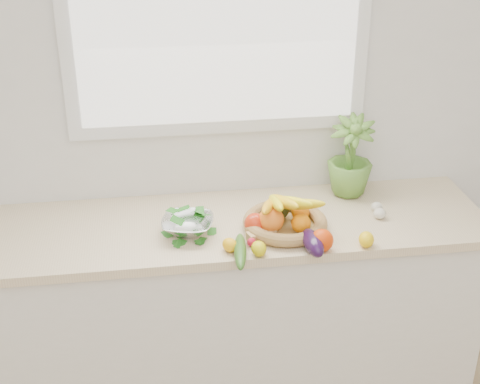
{
  "coord_description": "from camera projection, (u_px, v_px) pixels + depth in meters",
  "views": [
    {
      "loc": [
        -0.3,
        -0.52,
        2.3
      ],
      "look_at": [
        0.05,
        1.93,
        1.05
      ],
      "focal_mm": 50.0,
      "sensor_mm": 36.0,
      "label": 1
    }
  ],
  "objects": [
    {
      "name": "ginger",
      "position": [
        261.0,
        235.0,
        2.72
      ],
      "size": [
        0.13,
        0.08,
        0.04
      ],
      "primitive_type": "cube",
      "rotation": [
        0.0,
        0.0,
        0.33
      ],
      "color": "tan",
      "rests_on": "countertop"
    },
    {
      "name": "lemon_b",
      "position": [
        366.0,
        239.0,
        2.66
      ],
      "size": [
        0.08,
        0.09,
        0.06
      ],
      "primitive_type": "ellipsoid",
      "rotation": [
        0.0,
        0.0,
        -0.26
      ],
      "color": "yellow",
      "rests_on": "countertop"
    },
    {
      "name": "garlic_c",
      "position": [
        380.0,
        214.0,
        2.87
      ],
      "size": [
        0.05,
        0.05,
        0.05
      ],
      "primitive_type": "ellipsoid",
      "rotation": [
        0.0,
        0.0,
        0.0
      ],
      "color": "beige",
      "rests_on": "countertop"
    },
    {
      "name": "cucumber",
      "position": [
        240.0,
        251.0,
        2.6
      ],
      "size": [
        0.08,
        0.27,
        0.05
      ],
      "primitive_type": "ellipsoid",
      "rotation": [
        0.0,
        0.0,
        -0.13
      ],
      "color": "#315E1B",
      "rests_on": "countertop"
    },
    {
      "name": "orange_loose",
      "position": [
        322.0,
        240.0,
        2.63
      ],
      "size": [
        0.12,
        0.12,
        0.09
      ],
      "primitive_type": "sphere",
      "rotation": [
        0.0,
        0.0,
        0.41
      ],
      "color": "red",
      "rests_on": "countertop"
    },
    {
      "name": "countertop",
      "position": [
        228.0,
        226.0,
        2.86
      ],
      "size": [
        2.24,
        0.62,
        0.04
      ],
      "primitive_type": "cube",
      "color": "beige",
      "rests_on": "counter_cabinet"
    },
    {
      "name": "radish",
      "position": [
        251.0,
        242.0,
        2.67
      ],
      "size": [
        0.04,
        0.04,
        0.04
      ],
      "primitive_type": "sphere",
      "rotation": [
        0.0,
        0.0,
        0.27
      ],
      "color": "red",
      "rests_on": "countertop"
    },
    {
      "name": "back_wall",
      "position": [
        218.0,
        99.0,
        2.92
      ],
      "size": [
        4.5,
        0.02,
        2.7
      ],
      "primitive_type": "cube",
      "color": "white",
      "rests_on": "ground"
    },
    {
      "name": "apple",
      "position": [
        255.0,
        224.0,
        2.75
      ],
      "size": [
        0.12,
        0.12,
        0.09
      ],
      "primitive_type": "sphere",
      "rotation": [
        0.0,
        0.0,
        -0.36
      ],
      "color": "red",
      "rests_on": "countertop"
    },
    {
      "name": "potted_herb",
      "position": [
        350.0,
        156.0,
        3.01
      ],
      "size": [
        0.25,
        0.25,
        0.36
      ],
      "primitive_type": "imported",
      "rotation": [
        0.0,
        0.0,
        -0.29
      ],
      "color": "#5F9636",
      "rests_on": "countertop"
    },
    {
      "name": "eggplant",
      "position": [
        313.0,
        243.0,
        2.63
      ],
      "size": [
        0.08,
        0.19,
        0.08
      ],
      "primitive_type": "ellipsoid",
      "rotation": [
        0.0,
        0.0,
        0.06
      ],
      "color": "#240D32",
      "rests_on": "countertop"
    },
    {
      "name": "garlic_a",
      "position": [
        305.0,
        224.0,
        2.79
      ],
      "size": [
        0.06,
        0.06,
        0.04
      ],
      "primitive_type": "ellipsoid",
      "rotation": [
        0.0,
        0.0,
        -0.18
      ],
      "color": "beige",
      "rests_on": "countertop"
    },
    {
      "name": "lemon_a",
      "position": [
        259.0,
        249.0,
        2.6
      ],
      "size": [
        0.06,
        0.08,
        0.06
      ],
      "primitive_type": "ellipsoid",
      "rotation": [
        0.0,
        0.0,
        0.08
      ],
      "color": "#D6C60B",
      "rests_on": "countertop"
    },
    {
      "name": "window_pane",
      "position": [
        218.0,
        7.0,
        2.7
      ],
      "size": [
        1.18,
        0.01,
        0.98
      ],
      "primitive_type": "cube",
      "color": "white",
      "rests_on": "window_frame"
    },
    {
      "name": "garlic_b",
      "position": [
        377.0,
        207.0,
        2.93
      ],
      "size": [
        0.06,
        0.06,
        0.04
      ],
      "primitive_type": "ellipsoid",
      "rotation": [
        0.0,
        0.0,
        -0.14
      ],
      "color": "silver",
      "rests_on": "countertop"
    },
    {
      "name": "counter_cabinet",
      "position": [
        229.0,
        311.0,
        3.06
      ],
      "size": [
        2.2,
        0.58,
        0.86
      ],
      "primitive_type": "cube",
      "color": "silver",
      "rests_on": "ground"
    },
    {
      "name": "colander_with_spinach",
      "position": [
        188.0,
        221.0,
        2.74
      ],
      "size": [
        0.25,
        0.25,
        0.12
      ],
      "color": "silver",
      "rests_on": "countertop"
    },
    {
      "name": "lemon_c",
      "position": [
        230.0,
        245.0,
        2.63
      ],
      "size": [
        0.08,
        0.09,
        0.06
      ],
      "primitive_type": "ellipsoid",
      "rotation": [
        0.0,
        0.0,
        0.45
      ],
      "color": "#FCB30D",
      "rests_on": "countertop"
    },
    {
      "name": "window_frame",
      "position": [
        217.0,
        6.0,
        2.72
      ],
      "size": [
        1.3,
        0.03,
        1.1
      ],
      "primitive_type": "cube",
      "color": "white",
      "rests_on": "back_wall"
    },
    {
      "name": "fruit_basket",
      "position": [
        284.0,
        218.0,
        2.78
      ],
      "size": [
        0.45,
        0.45,
        0.18
      ],
      "color": "tan",
      "rests_on": "countertop"
    }
  ]
}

